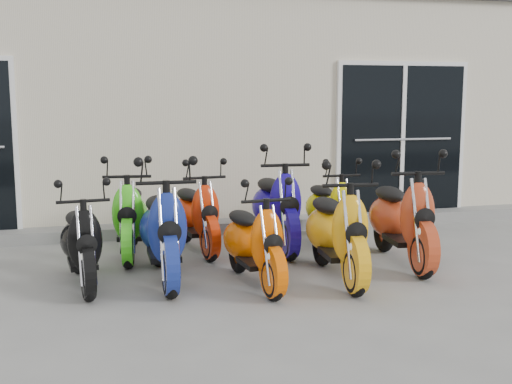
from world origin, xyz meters
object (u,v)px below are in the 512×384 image
scooter_back_red (196,204)px  scooter_back_yellow (330,199)px  scooter_front_orange_a (254,230)px  scooter_front_orange_b (337,218)px  scooter_back_green (130,205)px  scooter_front_red (402,205)px  scooter_back_blue (277,195)px  scooter_front_blue (163,217)px  scooter_front_black (81,230)px

scooter_back_red → scooter_back_yellow: 1.70m
scooter_front_orange_a → scooter_front_orange_b: bearing=-5.7°
scooter_back_yellow → scooter_front_orange_a: bearing=-132.8°
scooter_back_green → scooter_back_red: size_ratio=1.05×
scooter_front_red → scooter_back_red: scooter_front_red is taller
scooter_back_blue → scooter_back_yellow: size_ratio=1.19×
scooter_front_blue → scooter_back_green: bearing=103.8°
scooter_front_orange_a → scooter_back_yellow: scooter_front_orange_a is taller
scooter_front_blue → scooter_front_orange_b: (1.68, -0.39, -0.02)m
scooter_front_blue → scooter_back_blue: (1.47, 1.01, 0.01)m
scooter_back_green → scooter_back_red: bearing=9.4°
scooter_back_red → scooter_front_blue: bearing=-121.7°
scooter_front_orange_b → scooter_back_blue: (-0.22, 1.40, 0.03)m
scooter_front_orange_a → scooter_back_green: size_ratio=0.92×
scooter_front_orange_a → scooter_front_black: bearing=160.4°
scooter_front_orange_b → scooter_front_red: size_ratio=0.96×
scooter_back_green → scooter_back_blue: scooter_back_blue is taller
scooter_front_blue → scooter_back_green: 1.11m
scooter_front_blue → scooter_front_orange_a: 0.92m
scooter_back_yellow → scooter_front_blue: bearing=-153.3°
scooter_front_orange_a → scooter_back_blue: bearing=59.6°
scooter_back_yellow → scooter_front_orange_b: bearing=-109.6°
scooter_front_red → scooter_back_green: size_ratio=1.08×
scooter_front_orange_b → scooter_back_yellow: (0.53, 1.54, -0.08)m
scooter_front_red → scooter_back_red: (-2.08, 1.13, -0.08)m
scooter_front_blue → scooter_back_green: (-0.25, 1.08, -0.05)m
scooter_front_orange_a → scooter_back_yellow: bearing=42.3°
scooter_front_orange_b → scooter_front_red: bearing=27.0°
scooter_front_orange_b → scooter_front_red: scooter_front_red is taller
scooter_front_red → scooter_back_yellow: 1.22m
scooter_front_orange_a → scooter_front_red: scooter_front_red is taller
scooter_front_red → scooter_back_red: size_ratio=1.14×
scooter_front_orange_b → scooter_back_red: bearing=132.2°
scooter_front_blue → scooter_front_orange_a: scooter_front_blue is taller
scooter_front_black → scooter_back_green: (0.53, 1.07, 0.05)m
scooter_front_blue → scooter_front_black: bearing=179.4°
scooter_back_red → scooter_back_green: bearing=175.8°
scooter_front_orange_a → scooter_front_orange_b: scooter_front_orange_b is taller
scooter_front_red → scooter_back_blue: scooter_back_blue is taller
scooter_front_red → scooter_back_yellow: scooter_front_red is taller
scooter_front_orange_a → scooter_back_green: bearing=120.7°
scooter_front_orange_b → scooter_back_blue: 1.41m
scooter_front_black → scooter_front_orange_a: (1.61, -0.40, 0.00)m
scooter_back_green → scooter_front_black: bearing=-109.9°
scooter_back_red → scooter_back_blue: size_ratio=0.87×
scooter_back_green → scooter_back_yellow: size_ratio=1.09×
scooter_front_red → scooter_back_blue: size_ratio=0.99×
scooter_front_orange_a → scooter_back_red: bearing=96.1°
scooter_back_yellow → scooter_back_red: bearing=-179.8°
scooter_front_red → scooter_back_yellow: bearing=114.3°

